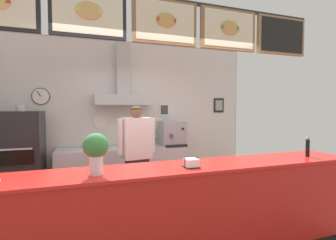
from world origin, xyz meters
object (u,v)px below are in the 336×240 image
potted_rosemary (98,141)px  shop_worker (137,159)px  pepper_grinder (308,147)px  basil_vase (96,151)px  potted_oregano (152,140)px  napkin_holder (191,163)px  pizza_oven (22,162)px  espresso_machine (172,133)px

potted_rosemary → shop_worker: bearing=-66.9°
pepper_grinder → basil_vase: bearing=-179.6°
potted_oregano → napkin_holder: bearing=-95.4°
pizza_oven → basil_vase: (1.03, -2.07, 0.46)m
napkin_holder → pizza_oven: bearing=133.5°
potted_rosemary → pepper_grinder: 3.37m
espresso_machine → pepper_grinder: (1.02, -2.25, 0.01)m
potted_oregano → pepper_grinder: 2.70m
espresso_machine → potted_oregano: espresso_machine is taller
shop_worker → napkin_holder: shop_worker is taller
espresso_machine → napkin_holder: 2.38m
pizza_oven → napkin_holder: pizza_oven is taller
pizza_oven → potted_rosemary: size_ratio=6.43×
pizza_oven → espresso_machine: size_ratio=3.38×
potted_rosemary → pepper_grinder: size_ratio=1.05×
pizza_oven → potted_oregano: bearing=5.9°
pizza_oven → basil_vase: size_ratio=4.41×
pizza_oven → potted_oregano: pizza_oven is taller
pizza_oven → pepper_grinder: bearing=-29.5°
pizza_oven → espresso_machine: 2.64m
potted_rosemary → basil_vase: size_ratio=0.69×
potted_rosemary → napkin_holder: potted_rosemary is taller
shop_worker → potted_oregano: 1.25m
shop_worker → potted_rosemary: (-0.49, 1.14, 0.16)m
shop_worker → potted_oregano: shop_worker is taller
shop_worker → potted_rosemary: size_ratio=6.35×
espresso_machine → napkin_holder: bearing=-105.2°
potted_oregano → potted_rosemary: bearing=178.9°
napkin_holder → espresso_machine: bearing=74.8°
pizza_oven → potted_oregano: size_ratio=8.93×
shop_worker → potted_rosemary: 1.25m
potted_rosemary → napkin_holder: bearing=-71.0°
espresso_machine → basil_vase: basil_vase is taller
pizza_oven → espresso_machine: (2.61, 0.20, 0.35)m
potted_rosemary → potted_oregano: 1.03m
espresso_machine → basil_vase: 2.77m
potted_rosemary → basil_vase: bearing=-93.6°
espresso_machine → pepper_grinder: bearing=-65.7°
shop_worker → pepper_grinder: bearing=141.0°
pepper_grinder → potted_oregano: bearing=122.0°
espresso_machine → potted_rosemary: 1.44m
napkin_holder → potted_oregano: bearing=84.6°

